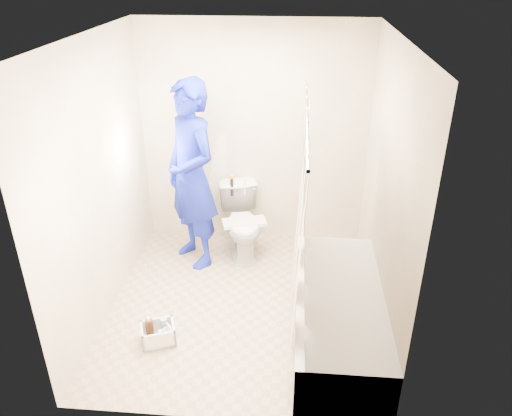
# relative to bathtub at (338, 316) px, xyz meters

# --- Properties ---
(floor) EXTENTS (2.60, 2.60, 0.00)m
(floor) POSITION_rel_bathtub_xyz_m (-0.85, 0.43, -0.27)
(floor) COLOR tan
(floor) RESTS_ON ground
(ceiling) EXTENTS (2.40, 2.60, 0.02)m
(ceiling) POSITION_rel_bathtub_xyz_m (-0.85, 0.43, 2.13)
(ceiling) COLOR white
(ceiling) RESTS_ON wall_back
(wall_back) EXTENTS (2.40, 0.02, 2.40)m
(wall_back) POSITION_rel_bathtub_xyz_m (-0.85, 1.73, 0.93)
(wall_back) COLOR beige
(wall_back) RESTS_ON ground
(wall_front) EXTENTS (2.40, 0.02, 2.40)m
(wall_front) POSITION_rel_bathtub_xyz_m (-0.85, -0.88, 0.93)
(wall_front) COLOR beige
(wall_front) RESTS_ON ground
(wall_left) EXTENTS (0.02, 2.60, 2.40)m
(wall_left) POSITION_rel_bathtub_xyz_m (-2.05, 0.43, 0.93)
(wall_left) COLOR beige
(wall_left) RESTS_ON ground
(wall_right) EXTENTS (0.02, 2.60, 2.40)m
(wall_right) POSITION_rel_bathtub_xyz_m (0.35, 0.43, 0.93)
(wall_right) COLOR beige
(wall_right) RESTS_ON ground
(bathtub) EXTENTS (0.70, 1.75, 0.50)m
(bathtub) POSITION_rel_bathtub_xyz_m (0.00, 0.00, 0.00)
(bathtub) COLOR silver
(bathtub) RESTS_ON ground
(curtain_rod) EXTENTS (0.02, 1.90, 0.02)m
(curtain_rod) POSITION_rel_bathtub_xyz_m (-0.33, 0.00, 1.68)
(curtain_rod) COLOR silver
(curtain_rod) RESTS_ON wall_back
(shower_curtain) EXTENTS (0.06, 1.75, 1.80)m
(shower_curtain) POSITION_rel_bathtub_xyz_m (-0.33, 0.00, 0.75)
(shower_curtain) COLOR silver
(shower_curtain) RESTS_ON curtain_rod
(toilet) EXTENTS (0.59, 0.80, 0.74)m
(toilet) POSITION_rel_bathtub_xyz_m (-0.94, 1.35, 0.10)
(toilet) COLOR white
(toilet) RESTS_ON ground
(tank_lid) EXTENTS (0.49, 0.31, 0.03)m
(tank_lid) POSITION_rel_bathtub_xyz_m (-0.91, 1.23, 0.16)
(tank_lid) COLOR silver
(tank_lid) RESTS_ON toilet
(tank_internals) EXTENTS (0.18, 0.08, 0.24)m
(tank_internals) POSITION_rel_bathtub_xyz_m (-1.03, 1.52, 0.46)
(tank_internals) COLOR black
(tank_internals) RESTS_ON toilet
(plumber) EXTENTS (0.82, 0.83, 1.93)m
(plumber) POSITION_rel_bathtub_xyz_m (-1.42, 1.17, 0.70)
(plumber) COLOR #0E1794
(plumber) RESTS_ON ground
(cleaning_caddy) EXTENTS (0.34, 0.30, 0.21)m
(cleaning_caddy) POSITION_rel_bathtub_xyz_m (-1.48, -0.13, -0.19)
(cleaning_caddy) COLOR white
(cleaning_caddy) RESTS_ON ground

